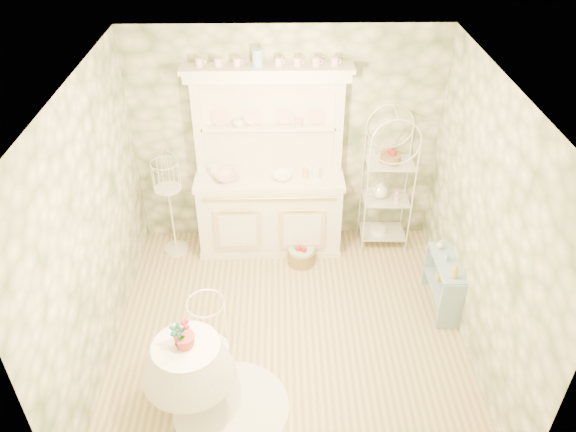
{
  "coord_description": "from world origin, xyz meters",
  "views": [
    {
      "loc": [
        -0.09,
        -4.16,
        4.37
      ],
      "look_at": [
        0.0,
        0.5,
        1.15
      ],
      "focal_mm": 35.0,
      "sensor_mm": 36.0,
      "label": 1
    }
  ],
  "objects_px": {
    "side_shelf": "(443,284)",
    "birdcage_stand": "(170,205)",
    "bakers_rack": "(388,179)",
    "round_table": "(190,375)",
    "kitchen_dresser": "(269,167)",
    "floor_basket": "(301,255)",
    "cafe_chair": "(207,345)"
  },
  "relations": [
    {
      "from": "kitchen_dresser",
      "to": "side_shelf",
      "type": "height_order",
      "value": "kitchen_dresser"
    },
    {
      "from": "kitchen_dresser",
      "to": "birdcage_stand",
      "type": "xyz_separation_m",
      "value": [
        -1.19,
        -0.08,
        -0.47
      ]
    },
    {
      "from": "bakers_rack",
      "to": "floor_basket",
      "type": "bearing_deg",
      "value": -157.21
    },
    {
      "from": "bakers_rack",
      "to": "side_shelf",
      "type": "xyz_separation_m",
      "value": [
        0.46,
        -1.18,
        -0.62
      ]
    },
    {
      "from": "kitchen_dresser",
      "to": "side_shelf",
      "type": "xyz_separation_m",
      "value": [
        1.88,
        -1.13,
        -0.84
      ]
    },
    {
      "from": "bakers_rack",
      "to": "round_table",
      "type": "relative_size",
      "value": 2.8
    },
    {
      "from": "kitchen_dresser",
      "to": "cafe_chair",
      "type": "xyz_separation_m",
      "value": [
        -0.56,
        -2.13,
        -0.64
      ]
    },
    {
      "from": "birdcage_stand",
      "to": "bakers_rack",
      "type": "bearing_deg",
      "value": 2.84
    },
    {
      "from": "bakers_rack",
      "to": "kitchen_dresser",
      "type": "bearing_deg",
      "value": -176.3
    },
    {
      "from": "side_shelf",
      "to": "round_table",
      "type": "distance_m",
      "value": 2.85
    },
    {
      "from": "bakers_rack",
      "to": "birdcage_stand",
      "type": "relative_size",
      "value": 1.39
    },
    {
      "from": "bakers_rack",
      "to": "cafe_chair",
      "type": "bearing_deg",
      "value": -130.58
    },
    {
      "from": "side_shelf",
      "to": "floor_basket",
      "type": "height_order",
      "value": "side_shelf"
    },
    {
      "from": "cafe_chair",
      "to": "round_table",
      "type": "bearing_deg",
      "value": -136.73
    },
    {
      "from": "bakers_rack",
      "to": "side_shelf",
      "type": "relative_size",
      "value": 2.59
    },
    {
      "from": "bakers_rack",
      "to": "round_table",
      "type": "distance_m",
      "value": 3.25
    },
    {
      "from": "kitchen_dresser",
      "to": "side_shelf",
      "type": "distance_m",
      "value": 2.35
    },
    {
      "from": "cafe_chair",
      "to": "floor_basket",
      "type": "xyz_separation_m",
      "value": [
        0.94,
        1.78,
        -0.4
      ]
    },
    {
      "from": "side_shelf",
      "to": "birdcage_stand",
      "type": "xyz_separation_m",
      "value": [
        -3.07,
        1.05,
        0.36
      ]
    },
    {
      "from": "kitchen_dresser",
      "to": "floor_basket",
      "type": "xyz_separation_m",
      "value": [
        0.37,
        -0.35,
        -1.04
      ]
    },
    {
      "from": "round_table",
      "to": "floor_basket",
      "type": "height_order",
      "value": "round_table"
    },
    {
      "from": "bakers_rack",
      "to": "floor_basket",
      "type": "xyz_separation_m",
      "value": [
        -1.04,
        -0.4,
        -0.82
      ]
    },
    {
      "from": "side_shelf",
      "to": "round_table",
      "type": "relative_size",
      "value": 1.08
    },
    {
      "from": "floor_basket",
      "to": "bakers_rack",
      "type": "bearing_deg",
      "value": 21.22
    },
    {
      "from": "birdcage_stand",
      "to": "round_table",
      "type": "bearing_deg",
      "value": -77.96
    },
    {
      "from": "cafe_chair",
      "to": "birdcage_stand",
      "type": "height_order",
      "value": "birdcage_stand"
    },
    {
      "from": "floor_basket",
      "to": "cafe_chair",
      "type": "bearing_deg",
      "value": -117.73
    },
    {
      "from": "birdcage_stand",
      "to": "floor_basket",
      "type": "distance_m",
      "value": 1.68
    },
    {
      "from": "bakers_rack",
      "to": "cafe_chair",
      "type": "xyz_separation_m",
      "value": [
        -1.98,
        -2.19,
        -0.43
      ]
    },
    {
      "from": "round_table",
      "to": "side_shelf",
      "type": "bearing_deg",
      "value": 24.94
    },
    {
      "from": "bakers_rack",
      "to": "floor_basket",
      "type": "relative_size",
      "value": 5.54
    },
    {
      "from": "round_table",
      "to": "kitchen_dresser",
      "type": "bearing_deg",
      "value": 73.14
    }
  ]
}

